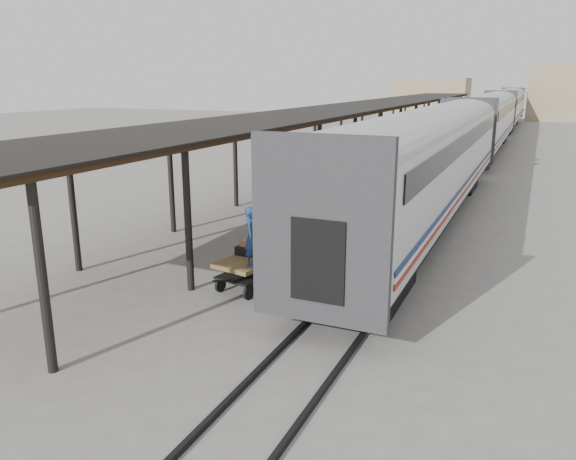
% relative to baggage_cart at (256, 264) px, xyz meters
% --- Properties ---
extents(ground, '(160.00, 160.00, 0.00)m').
position_rel_baggage_cart_xyz_m(ground, '(-0.16, 0.97, -0.65)').
color(ground, slate).
rests_on(ground, ground).
extents(train, '(3.45, 76.01, 4.01)m').
position_rel_baggage_cart_xyz_m(train, '(3.03, 34.76, 2.04)').
color(train, silver).
rests_on(train, ground).
extents(canopy, '(4.90, 64.30, 4.15)m').
position_rel_baggage_cart_xyz_m(canopy, '(-3.56, 24.97, 3.36)').
color(canopy, '#422B19').
rests_on(canopy, ground).
extents(rails, '(1.54, 150.00, 0.12)m').
position_rel_baggage_cart_xyz_m(rails, '(3.04, 34.97, -0.59)').
color(rails, black).
rests_on(rails, ground).
extents(building_left, '(12.00, 8.00, 6.00)m').
position_rel_baggage_cart_xyz_m(building_left, '(-10.16, 82.97, 2.35)').
color(building_left, tan).
rests_on(building_left, ground).
extents(baggage_cart, '(1.69, 2.60, 0.86)m').
position_rel_baggage_cart_xyz_m(baggage_cart, '(0.00, 0.00, 0.00)').
color(baggage_cart, brown).
rests_on(baggage_cart, ground).
extents(suitcase_stack, '(1.41, 1.06, 0.43)m').
position_rel_baggage_cart_xyz_m(suitcase_stack, '(-0.04, 0.34, 0.38)').
color(suitcase_stack, '#333335').
rests_on(suitcase_stack, baggage_cart).
extents(luggage_tug, '(1.53, 1.96, 1.52)m').
position_rel_baggage_cart_xyz_m(luggage_tug, '(-1.80, 21.44, 0.05)').
color(luggage_tug, maroon).
rests_on(luggage_tug, ground).
extents(porter, '(0.47, 0.64, 1.61)m').
position_rel_baggage_cart_xyz_m(porter, '(0.25, -0.65, 1.02)').
color(porter, navy).
rests_on(porter, baggage_cart).
extents(pedestrian, '(1.23, 0.77, 1.94)m').
position_rel_baggage_cart_xyz_m(pedestrian, '(-3.66, 15.53, 0.32)').
color(pedestrian, black).
rests_on(pedestrian, ground).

